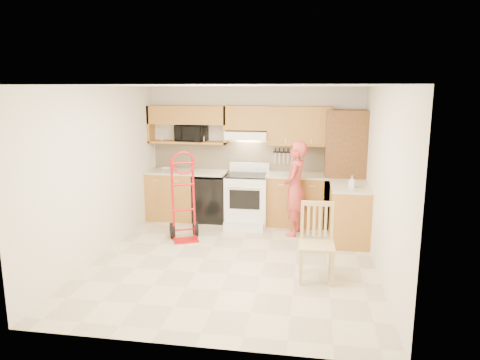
% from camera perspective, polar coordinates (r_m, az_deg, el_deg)
% --- Properties ---
extents(floor, '(4.00, 4.50, 0.02)m').
position_cam_1_polar(floor, '(6.62, -0.70, -10.33)').
color(floor, beige).
rests_on(floor, ground).
extents(ceiling, '(4.00, 4.50, 0.02)m').
position_cam_1_polar(ceiling, '(6.14, -0.76, 12.05)').
color(ceiling, white).
rests_on(ceiling, ground).
extents(wall_back, '(4.00, 0.02, 2.50)m').
position_cam_1_polar(wall_back, '(8.46, 1.91, 3.37)').
color(wall_back, '#EDE0C6').
rests_on(wall_back, ground).
extents(wall_front, '(4.00, 0.02, 2.50)m').
position_cam_1_polar(wall_front, '(4.11, -6.19, -5.62)').
color(wall_front, '#EDE0C6').
rests_on(wall_front, ground).
extents(wall_left, '(0.02, 4.50, 2.50)m').
position_cam_1_polar(wall_left, '(6.89, -17.44, 0.93)').
color(wall_left, '#EDE0C6').
rests_on(wall_left, ground).
extents(wall_right, '(0.02, 4.50, 2.50)m').
position_cam_1_polar(wall_right, '(6.24, 17.77, -0.16)').
color(wall_right, '#EDE0C6').
rests_on(wall_right, ground).
extents(backsplash, '(3.92, 0.03, 0.55)m').
position_cam_1_polar(backsplash, '(8.44, 1.89, 3.01)').
color(backsplash, beige).
rests_on(backsplash, wall_back).
extents(lower_cab_left, '(0.90, 0.60, 0.90)m').
position_cam_1_polar(lower_cab_left, '(8.65, -8.64, -1.97)').
color(lower_cab_left, '#AB7730').
rests_on(lower_cab_left, ground).
extents(dishwasher, '(0.60, 0.60, 0.85)m').
position_cam_1_polar(dishwasher, '(8.46, -3.78, -2.35)').
color(dishwasher, black).
rests_on(dishwasher, ground).
extents(lower_cab_right, '(1.14, 0.60, 0.90)m').
position_cam_1_polar(lower_cab_right, '(8.25, 7.33, -2.60)').
color(lower_cab_right, '#AB7730').
rests_on(lower_cab_right, ground).
extents(countertop_left, '(1.50, 0.63, 0.04)m').
position_cam_1_polar(countertop_left, '(8.46, -6.80, 1.03)').
color(countertop_left, beige).
rests_on(countertop_left, lower_cab_left).
extents(countertop_right, '(1.14, 0.63, 0.04)m').
position_cam_1_polar(countertop_right, '(8.15, 7.42, 0.60)').
color(countertop_right, beige).
rests_on(countertop_right, lower_cab_right).
extents(cab_return_right, '(0.60, 1.00, 0.90)m').
position_cam_1_polar(cab_return_right, '(7.50, 13.79, -4.30)').
color(cab_return_right, '#AB7730').
rests_on(cab_return_right, ground).
extents(countertop_return, '(0.63, 1.00, 0.04)m').
position_cam_1_polar(countertop_return, '(7.39, 13.96, -0.79)').
color(countertop_return, beige).
rests_on(countertop_return, cab_return_right).
extents(pantry_tall, '(0.70, 0.60, 2.10)m').
position_cam_1_polar(pantry_tall, '(8.14, 13.22, 1.31)').
color(pantry_tall, brown).
rests_on(pantry_tall, ground).
extents(upper_cab_left, '(1.50, 0.33, 0.34)m').
position_cam_1_polar(upper_cab_left, '(8.46, -6.72, 8.27)').
color(upper_cab_left, '#AB7730').
rests_on(upper_cab_left, wall_back).
extents(upper_shelf_mw, '(1.50, 0.33, 0.04)m').
position_cam_1_polar(upper_shelf_mw, '(8.51, -6.64, 4.84)').
color(upper_shelf_mw, '#AB7730').
rests_on(upper_shelf_mw, wall_back).
extents(upper_cab_center, '(0.76, 0.33, 0.44)m').
position_cam_1_polar(upper_cab_center, '(8.23, 0.95, 7.98)').
color(upper_cab_center, '#AB7730').
rests_on(upper_cab_center, wall_back).
extents(upper_cab_right, '(1.14, 0.33, 0.70)m').
position_cam_1_polar(upper_cab_right, '(8.16, 7.61, 6.86)').
color(upper_cab_right, '#AB7730').
rests_on(upper_cab_right, wall_back).
extents(range_hood, '(0.76, 0.46, 0.14)m').
position_cam_1_polar(range_hood, '(8.19, 0.88, 5.78)').
color(range_hood, white).
rests_on(range_hood, wall_back).
extents(knife_strip, '(0.40, 0.05, 0.29)m').
position_cam_1_polar(knife_strip, '(8.35, 5.61, 3.15)').
color(knife_strip, black).
rests_on(knife_strip, backsplash).
extents(microwave, '(0.60, 0.44, 0.31)m').
position_cam_1_polar(microwave, '(8.47, -6.24, 6.01)').
color(microwave, black).
rests_on(microwave, upper_shelf_mw).
extents(range, '(0.75, 0.98, 1.10)m').
position_cam_1_polar(range, '(8.10, 0.86, -2.02)').
color(range, white).
rests_on(range, ground).
extents(person, '(0.48, 0.64, 1.61)m').
position_cam_1_polar(person, '(7.58, 7.06, -1.11)').
color(person, '#C43F3B').
rests_on(person, ground).
extents(hand_truck, '(0.68, 0.65, 1.33)m').
position_cam_1_polar(hand_truck, '(7.35, -7.17, -2.62)').
color(hand_truck, '#B80F10').
rests_on(hand_truck, ground).
extents(dining_chair, '(0.46, 0.50, 1.01)m').
position_cam_1_polar(dining_chair, '(5.90, 9.81, -7.94)').
color(dining_chair, tan).
rests_on(dining_chair, ground).
extents(soap_bottle, '(0.10, 0.11, 0.19)m').
position_cam_1_polar(soap_bottle, '(7.18, 14.13, -0.20)').
color(soap_bottle, white).
rests_on(soap_bottle, countertop_return).
extents(bowl, '(0.21, 0.21, 0.05)m').
position_cam_1_polar(bowl, '(8.58, -9.45, 1.40)').
color(bowl, white).
rests_on(bowl, countertop_left).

